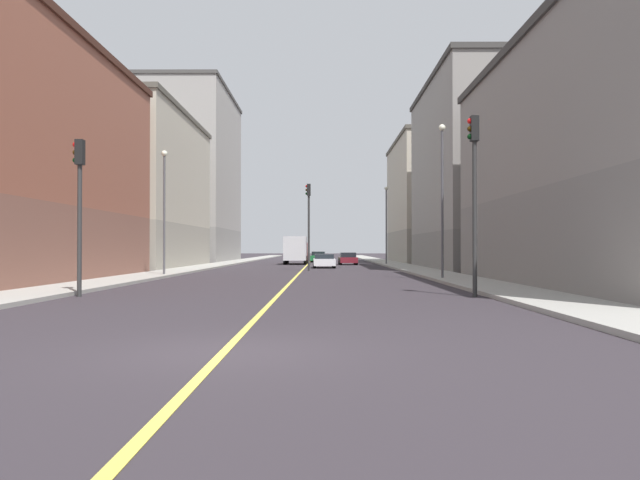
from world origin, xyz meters
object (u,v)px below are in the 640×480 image
Objects in this scene: building_left_mid at (495,175)px; car_maroon at (348,259)px; street_lamp_left_near at (442,186)px; car_green at (319,257)px; building_left_far at (442,202)px; traffic_light_right_near at (79,194)px; street_lamp_right_near at (164,200)px; street_lamp_left_far at (386,217)px; building_right_distant at (187,177)px; traffic_light_left_near at (474,181)px; car_white at (324,261)px; box_truck at (296,249)px; traffic_light_median_far at (309,215)px; building_right_midblock at (126,191)px.

building_left_mid reaches higher than car_maroon.
building_left_mid is 20.30m from street_lamp_left_near.
building_left_far is at bearing -8.36° from car_green.
street_lamp_right_near reaches higher than traffic_light_right_near.
street_lamp_left_far is (-7.79, -11.66, -2.45)m from building_left_far.
traffic_light_left_near is at bearing -69.05° from building_right_distant.
car_white is (-6.32, -8.82, -4.25)m from street_lamp_left_far.
car_maroon is at bearing -20.78° from box_truck.
car_maroon is (12.27, 27.95, -4.07)m from street_lamp_right_near.
street_lamp_left_near is 1.96× the size of car_maroon.
building_right_distant is 3.45× the size of traffic_light_left_near.
building_left_mid is 0.92× the size of building_right_distant.
car_green is (-0.65, 22.64, 0.04)m from car_white.
traffic_light_right_near is at bearing -112.90° from building_left_far.
traffic_light_median_far is at bearing 117.28° from street_lamp_left_near.
traffic_light_left_near is 1.46× the size of car_green.
street_lamp_left_near reaches higher than street_lamp_right_near.
building_right_distant reaches higher than car_maroon.
building_right_midblock is 19.46m from street_lamp_right_near.
building_right_distant is at bearing 124.04° from car_white.
building_right_midblock reaches higher than street_lamp_left_near.
building_left_mid reaches higher than car_white.
car_green is (0.54, 30.13, -3.61)m from traffic_light_median_far.
street_lamp_right_near reaches higher than car_maroon.
building_left_far is 2.67× the size of street_lamp_left_far.
traffic_light_right_near is 0.68× the size of street_lamp_left_near.
street_lamp_left_near reaches higher than car_white.
car_white is 12.99m from box_truck.
building_right_distant reaches higher than car_white.
box_truck is at bearing 103.48° from car_white.
building_left_far reaches higher than car_maroon.
street_lamp_left_far is at bearing 58.48° from street_lamp_right_near.
building_left_far is 32.02m from traffic_light_median_far.
box_truck is at bearing 136.74° from building_left_mid.
car_maroon is at bearing 78.44° from traffic_light_median_far.
building_right_midblock is 32.74m from street_lamp_left_near.
traffic_light_median_far is at bearing -91.03° from car_green.
traffic_light_left_near is 0.88× the size of box_truck.
building_right_distant is 37.86m from traffic_light_median_far.
street_lamp_left_far is at bearing 70.44° from traffic_light_right_near.
car_green is at bearing 81.78° from traffic_light_right_near.
car_white is at bearing -125.65° from street_lamp_left_far.
traffic_light_left_near reaches higher than car_white.
box_truck is (-17.13, -7.87, -5.71)m from building_left_far.
traffic_light_median_far is 20.35m from box_truck.
box_truck is at bearing 105.08° from street_lamp_left_near.
traffic_light_right_near is 35.01m from car_white.
traffic_light_right_near is 0.76× the size of box_truck.
street_lamp_right_near is at bearing -130.78° from traffic_light_median_far.
building_left_far is at bearing 40.60° from car_maroon.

